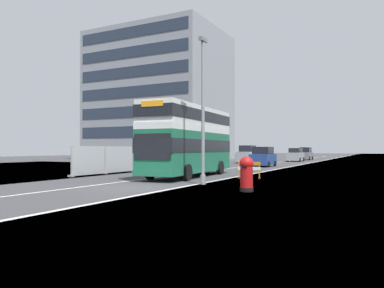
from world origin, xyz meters
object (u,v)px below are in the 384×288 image
at_px(double_decker_bus, 189,140).
at_px(lamppost_foreground, 203,115).
at_px(roadworks_barrier, 249,168).
at_px(car_oncoming_near, 263,157).
at_px(red_pillar_postbox, 246,172).
at_px(car_far_side, 306,154).
at_px(car_receding_far, 296,155).
at_px(car_receding_mid, 247,155).

relative_size(double_decker_bus, lamppost_foreground, 1.33).
distance_m(roadworks_barrier, car_oncoming_near, 16.28).
xyz_separation_m(red_pillar_postbox, car_far_side, (-6.66, 48.54, 0.12)).
bearing_deg(car_receding_far, roadworks_barrier, -82.74).
bearing_deg(car_oncoming_near, car_far_side, 91.12).
bearing_deg(lamppost_foreground, car_oncoming_near, 98.17).
relative_size(roadworks_barrier, car_receding_mid, 0.39).
bearing_deg(roadworks_barrier, car_oncoming_near, 103.84).
relative_size(red_pillar_postbox, roadworks_barrier, 1.05).
xyz_separation_m(red_pillar_postbox, car_receding_mid, (-10.75, 30.92, 0.22)).
distance_m(car_receding_mid, car_far_side, 18.08).
bearing_deg(car_receding_mid, car_receding_far, 65.34).
distance_m(double_decker_bus, car_far_side, 41.86).
relative_size(car_receding_mid, car_receding_far, 0.92).
relative_size(car_receding_mid, car_far_side, 0.88).
xyz_separation_m(lamppost_foreground, roadworks_barrier, (0.93, 4.83, -3.08)).
bearing_deg(red_pillar_postbox, car_far_side, 97.81).
relative_size(red_pillar_postbox, car_far_side, 0.36).
bearing_deg(lamppost_foreground, car_far_side, 94.27).
bearing_deg(red_pillar_postbox, double_decker_bus, 134.10).
height_order(lamppost_foreground, car_far_side, lamppost_foreground).
relative_size(roadworks_barrier, car_receding_far, 0.36).
bearing_deg(car_far_side, roadworks_barrier, -83.97).
relative_size(lamppost_foreground, car_far_side, 1.80).
bearing_deg(roadworks_barrier, car_receding_mid, 109.47).
xyz_separation_m(double_decker_bus, lamppost_foreground, (3.31, -4.61, 1.20)).
distance_m(red_pillar_postbox, car_receding_far, 40.69).
bearing_deg(lamppost_foreground, double_decker_bus, 125.67).
relative_size(double_decker_bus, roadworks_barrier, 7.04).
bearing_deg(car_receding_far, car_receding_mid, -114.66).
xyz_separation_m(lamppost_foreground, car_oncoming_near, (-2.96, 20.64, -2.74)).
height_order(car_receding_far, car_far_side, car_far_side).
bearing_deg(roadworks_barrier, double_decker_bus, -176.94).
height_order(red_pillar_postbox, car_far_side, car_far_side).
distance_m(red_pillar_postbox, roadworks_barrier, 7.30).
xyz_separation_m(lamppost_foreground, car_receding_mid, (-7.55, 28.82, -2.64)).
xyz_separation_m(double_decker_bus, car_oncoming_near, (0.34, 16.03, -1.55)).
relative_size(roadworks_barrier, car_far_side, 0.34).
distance_m(red_pillar_postbox, car_oncoming_near, 23.56).
bearing_deg(car_receding_mid, car_oncoming_near, -60.71).
relative_size(double_decker_bus, car_receding_far, 2.51).
height_order(double_decker_bus, car_oncoming_near, double_decker_bus).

